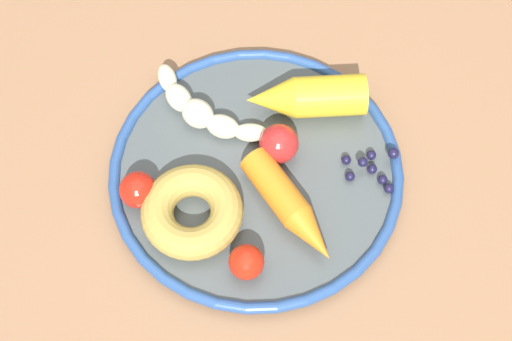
% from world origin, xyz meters
% --- Properties ---
extents(dining_table, '(0.94, 0.84, 0.75)m').
position_xyz_m(dining_table, '(0.00, 0.00, 0.65)').
color(dining_table, '#976C4B').
rests_on(dining_table, ground_plane).
extents(plate, '(0.30, 0.30, 0.02)m').
position_xyz_m(plate, '(-0.04, 0.04, 0.76)').
color(plate, '#495254').
rests_on(plate, dining_table).
extents(banana, '(0.08, 0.14, 0.03)m').
position_xyz_m(banana, '(-0.05, 0.12, 0.77)').
color(banana, '#EEEBC2').
rests_on(banana, plate).
extents(carrot_orange, '(0.04, 0.13, 0.03)m').
position_xyz_m(carrot_orange, '(-0.03, -0.02, 0.78)').
color(carrot_orange, orange).
rests_on(carrot_orange, plate).
extents(carrot_yellow, '(0.13, 0.10, 0.04)m').
position_xyz_m(carrot_yellow, '(0.05, 0.08, 0.78)').
color(carrot_yellow, yellow).
rests_on(carrot_yellow, plate).
extents(donut, '(0.10, 0.10, 0.03)m').
position_xyz_m(donut, '(-0.12, 0.02, 0.78)').
color(donut, '#B49744').
rests_on(donut, plate).
extents(blueberry_pile, '(0.06, 0.06, 0.02)m').
position_xyz_m(blueberry_pile, '(0.07, -0.02, 0.77)').
color(blueberry_pile, '#191638').
rests_on(blueberry_pile, plate).
extents(tomato_near, '(0.04, 0.04, 0.04)m').
position_xyz_m(tomato_near, '(-0.01, 0.04, 0.78)').
color(tomato_near, red).
rests_on(tomato_near, plate).
extents(tomato_mid, '(0.03, 0.03, 0.03)m').
position_xyz_m(tomato_mid, '(-0.10, -0.05, 0.78)').
color(tomato_mid, red).
rests_on(tomato_mid, plate).
extents(tomato_far, '(0.04, 0.04, 0.04)m').
position_xyz_m(tomato_far, '(-0.15, 0.07, 0.78)').
color(tomato_far, red).
rests_on(tomato_far, plate).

